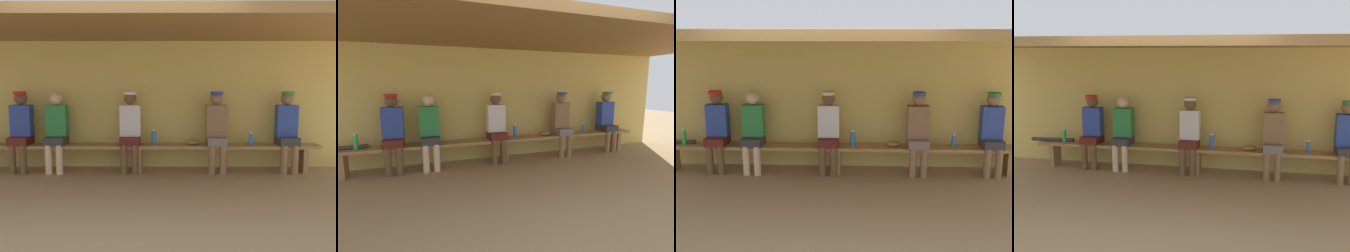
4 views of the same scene
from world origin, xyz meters
TOP-DOWN VIEW (x-y plane):
  - ground_plane at (0.00, 0.00)m, footprint 24.00×24.00m
  - back_wall at (0.00, 2.00)m, footprint 8.00×0.20m
  - dugout_roof at (0.00, 0.70)m, footprint 8.00×2.80m
  - bench at (0.00, 1.55)m, footprint 6.00×0.36m
  - player_rightmost at (-1.98, 1.55)m, footprint 0.34×0.42m
  - player_in_red at (1.29, 1.55)m, footprint 0.34×0.42m
  - player_middle at (2.46, 1.55)m, footprint 0.34×0.42m
  - player_shirtless_tan at (-0.15, 1.55)m, footprint 0.34×0.42m
  - player_with_sunglasses at (-1.39, 1.55)m, footprint 0.34×0.42m
  - water_bottle_clear at (-2.55, 1.55)m, footprint 0.08×0.08m
  - water_bottle_blue at (0.24, 1.57)m, footprint 0.08×0.08m
  - water_bottle_green at (1.87, 1.59)m, footprint 0.06×0.06m
  - baseball_glove_dark_brown at (0.90, 1.54)m, footprint 0.27×0.22m
  - baseball_bat at (-2.79, 1.55)m, footprint 0.83×0.12m

SIDE VIEW (x-z plane):
  - ground_plane at x=0.00m, z-range 0.00..0.00m
  - bench at x=0.00m, z-range 0.16..0.62m
  - baseball_bat at x=-2.79m, z-range 0.46..0.53m
  - baseball_glove_dark_brown at x=0.90m, z-range 0.46..0.55m
  - water_bottle_green at x=1.87m, z-range 0.45..0.66m
  - water_bottle_clear at x=-2.55m, z-range 0.45..0.71m
  - water_bottle_blue at x=0.24m, z-range 0.45..0.71m
  - player_with_sunglasses at x=-1.39m, z-range 0.06..1.40m
  - player_rightmost at x=-1.98m, z-range 0.07..1.42m
  - player_in_red at x=1.29m, z-range 0.07..1.42m
  - player_middle at x=2.46m, z-range 0.07..1.42m
  - player_shirtless_tan at x=-0.15m, z-range 0.07..1.42m
  - back_wall at x=0.00m, z-range 0.00..2.20m
  - dugout_roof at x=0.00m, z-range 2.20..2.32m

